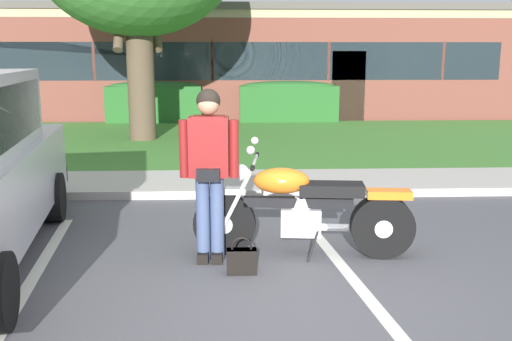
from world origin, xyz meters
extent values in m
plane|color=#4C4C51|center=(0.00, 0.00, 0.00)|extent=(140.00, 140.00, 0.00)
cube|color=#ADA89E|center=(0.00, 3.46, 0.06)|extent=(60.00, 0.20, 0.12)
cube|color=#ADA89E|center=(0.00, 4.31, 0.04)|extent=(60.00, 1.50, 0.08)
cube|color=#3D752D|center=(0.00, 8.72, 0.03)|extent=(60.00, 7.32, 0.06)
cube|color=silver|center=(-2.26, 0.20, 0.00)|extent=(0.59, 4.39, 0.01)
cube|color=silver|center=(0.66, 0.20, 0.00)|extent=(0.59, 4.39, 0.01)
cylinder|color=black|center=(-0.53, 1.09, 0.32)|extent=(0.65, 0.17, 0.64)
cylinder|color=silver|center=(-0.53, 1.09, 0.32)|extent=(0.19, 0.14, 0.18)
cylinder|color=black|center=(1.06, 0.93, 0.32)|extent=(0.66, 0.25, 0.64)
cylinder|color=silver|center=(1.06, 0.93, 0.32)|extent=(0.20, 0.22, 0.18)
cube|color=silver|center=(-0.53, 1.09, 0.67)|extent=(0.45, 0.19, 0.06)
cube|color=orange|center=(1.11, 0.92, 0.66)|extent=(0.46, 0.25, 0.08)
cylinder|color=silver|center=(-0.41, 1.00, 0.60)|extent=(0.31, 0.08, 0.58)
cylinder|color=silver|center=(-0.39, 1.16, 0.60)|extent=(0.31, 0.08, 0.58)
sphere|color=silver|center=(-0.36, 1.08, 0.86)|extent=(0.17, 0.17, 0.17)
cylinder|color=silver|center=(-0.22, 1.06, 0.98)|extent=(0.11, 0.72, 0.03)
cylinder|color=black|center=(-0.26, 0.70, 0.98)|extent=(0.05, 0.10, 0.04)
cylinder|color=black|center=(-0.19, 1.42, 0.98)|extent=(0.05, 0.10, 0.04)
sphere|color=silver|center=(-0.28, 0.77, 1.14)|extent=(0.08, 0.08, 0.08)
sphere|color=silver|center=(-0.21, 1.36, 1.14)|extent=(0.08, 0.08, 0.08)
cube|color=black|center=(0.21, 1.02, 0.56)|extent=(1.10, 0.21, 0.10)
ellipsoid|color=orange|center=(0.04, 1.03, 0.78)|extent=(0.59, 0.38, 0.26)
cube|color=black|center=(0.54, 0.98, 0.70)|extent=(0.67, 0.35, 0.12)
cube|color=silver|center=(0.24, 1.01, 0.36)|extent=(0.42, 0.28, 0.28)
cylinder|color=silver|center=(0.21, 1.02, 0.52)|extent=(0.19, 0.14, 0.21)
cylinder|color=silver|center=(0.27, 1.01, 0.52)|extent=(0.19, 0.14, 0.21)
cylinder|color=silver|center=(0.62, 1.11, 0.26)|extent=(0.61, 0.14, 0.08)
cylinder|color=silver|center=(0.82, 1.09, 0.26)|extent=(0.61, 0.14, 0.08)
cylinder|color=black|center=(0.34, 0.84, 0.15)|extent=(0.13, 0.11, 0.30)
cube|color=black|center=(-0.60, 0.88, 0.05)|extent=(0.12, 0.24, 0.10)
cube|color=black|center=(-0.74, 0.89, 0.05)|extent=(0.12, 0.24, 0.10)
cylinder|color=#3D4C70|center=(-0.60, 0.90, 0.43)|extent=(0.14, 0.14, 0.86)
cylinder|color=#3D4C70|center=(-0.74, 0.91, 0.43)|extent=(0.14, 0.14, 0.86)
cube|color=maroon|center=(-0.67, 0.90, 1.15)|extent=(0.39, 0.24, 0.58)
cube|color=maroon|center=(-0.67, 0.90, 1.42)|extent=(0.31, 0.21, 0.06)
sphere|color=#A87A5B|center=(-0.67, 0.90, 1.56)|extent=(0.21, 0.21, 0.21)
sphere|color=black|center=(-0.67, 0.92, 1.59)|extent=(0.23, 0.23, 0.23)
cube|color=black|center=(-0.68, 0.77, 0.90)|extent=(0.22, 0.11, 0.12)
cylinder|color=maroon|center=(-0.43, 0.89, 1.13)|extent=(0.09, 0.09, 0.56)
cylinder|color=maroon|center=(-0.91, 0.91, 1.13)|extent=(0.09, 0.09, 0.56)
cube|color=black|center=(-0.37, 0.53, 0.12)|extent=(0.28, 0.12, 0.24)
cube|color=black|center=(-0.37, 0.52, 0.22)|extent=(0.28, 0.13, 0.04)
torus|color=black|center=(-0.37, 0.53, 0.26)|extent=(0.20, 0.02, 0.20)
cube|color=black|center=(-2.47, 0.77, 1.48)|extent=(0.44, 2.70, 0.55)
cylinder|color=black|center=(-2.65, 2.37, 0.30)|extent=(0.33, 0.63, 0.60)
cylinder|color=#4C3D2D|center=(-2.52, 8.87, 1.31)|extent=(0.62, 0.62, 2.62)
cylinder|color=#4C3D2D|center=(-2.15, 8.87, 2.70)|extent=(0.22, 0.92, 1.32)
cylinder|color=#4C3D2D|center=(-2.94, 8.87, 2.73)|extent=(0.22, 1.01, 1.37)
cube|color=#235623|center=(-2.69, 12.46, 0.55)|extent=(2.76, 0.90, 1.10)
ellipsoid|color=#235623|center=(-2.69, 12.46, 1.10)|extent=(2.62, 0.84, 0.28)
cube|color=#235623|center=(1.24, 12.46, 0.55)|extent=(2.88, 0.90, 1.10)
ellipsoid|color=#235623|center=(1.24, 12.46, 1.10)|extent=(2.74, 0.84, 0.28)
cube|color=brown|center=(-0.99, 18.28, 1.64)|extent=(20.12, 11.55, 3.28)
cube|color=#998466|center=(-0.99, 12.54, 3.16)|extent=(20.12, 0.10, 0.24)
cube|color=#4C4742|center=(-0.99, 18.28, 3.38)|extent=(20.32, 11.67, 0.20)
cube|color=#1E282D|center=(-0.99, 12.53, 1.80)|extent=(17.10, 0.06, 1.10)
cube|color=brown|center=(-4.41, 12.52, 1.80)|extent=(0.08, 0.04, 1.20)
cube|color=brown|center=(-0.99, 12.52, 1.80)|extent=(0.08, 0.04, 1.20)
cube|color=brown|center=(2.43, 12.52, 1.80)|extent=(0.08, 0.04, 1.20)
cube|color=brown|center=(5.85, 12.52, 1.80)|extent=(0.08, 0.04, 1.20)
cube|color=#473323|center=(3.03, 12.54, 1.05)|extent=(1.00, 0.08, 2.10)
camera|label=1|loc=(-0.46, -4.57, 2.03)|focal=40.38mm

